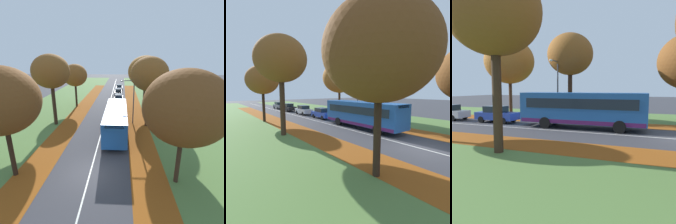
# 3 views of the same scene
# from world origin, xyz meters

# --- Properties ---
(ground_plane) EXTENTS (160.00, 160.00, 0.00)m
(ground_plane) POSITION_xyz_m (0.00, 0.00, 0.00)
(ground_plane) COLOR #38383D
(grass_verge_left) EXTENTS (12.00, 90.00, 0.01)m
(grass_verge_left) POSITION_xyz_m (-9.20, 20.00, 0.00)
(grass_verge_left) COLOR #517538
(grass_verge_left) RESTS_ON ground
(leaf_litter_left) EXTENTS (2.80, 60.00, 0.00)m
(leaf_litter_left) POSITION_xyz_m (-4.60, 14.00, 0.01)
(leaf_litter_left) COLOR #8C4714
(leaf_litter_left) RESTS_ON grass_verge_left
(grass_verge_right) EXTENTS (12.00, 90.00, 0.01)m
(grass_verge_right) POSITION_xyz_m (9.20, 20.00, 0.00)
(grass_verge_right) COLOR #517538
(grass_verge_right) RESTS_ON ground
(leaf_litter_right) EXTENTS (2.80, 60.00, 0.00)m
(leaf_litter_right) POSITION_xyz_m (4.60, 14.00, 0.01)
(leaf_litter_right) COLOR #8C4714
(leaf_litter_right) RESTS_ON grass_verge_right
(road_centre_line) EXTENTS (0.12, 80.00, 0.01)m
(road_centre_line) POSITION_xyz_m (0.00, 20.00, 0.00)
(road_centre_line) COLOR silver
(road_centre_line) RESTS_ON ground
(tree_left_nearest) EXTENTS (5.30, 5.30, 8.37)m
(tree_left_nearest) POSITION_xyz_m (-5.83, -0.51, 5.97)
(tree_left_nearest) COLOR black
(tree_left_nearest) RESTS_ON ground
(tree_left_near) EXTENTS (4.75, 4.75, 9.23)m
(tree_left_near) POSITION_xyz_m (-6.55, 10.27, 7.04)
(tree_left_near) COLOR #382619
(tree_left_near) RESTS_ON ground
(tree_left_mid) EXTENTS (4.34, 4.34, 7.66)m
(tree_left_mid) POSITION_xyz_m (-5.95, 19.32, 5.68)
(tree_left_mid) COLOR black
(tree_left_mid) RESTS_ON ground
(tree_right_near) EXTENTS (4.71, 4.71, 8.95)m
(tree_right_near) POSITION_xyz_m (5.79, 10.47, 6.78)
(tree_right_near) COLOR #382619
(tree_right_near) RESTS_ON ground
(tree_right_mid) EXTENTS (5.74, 5.74, 9.07)m
(tree_right_mid) POSITION_xyz_m (6.24, 18.05, 6.47)
(tree_right_mid) COLOR #422D1E
(tree_right_mid) RESTS_ON ground
(streetlamp_right) EXTENTS (1.89, 0.28, 6.00)m
(streetlamp_right) POSITION_xyz_m (3.67, 11.14, 3.74)
(streetlamp_right) COLOR #47474C
(streetlamp_right) RESTS_ON ground
(bus) EXTENTS (2.70, 10.41, 2.98)m
(bus) POSITION_xyz_m (1.77, 8.05, 1.70)
(bus) COLOR #1E5199
(bus) RESTS_ON ground
(car_blue_lead) EXTENTS (1.85, 4.23, 1.62)m
(car_blue_lead) POSITION_xyz_m (1.88, 16.76, 0.81)
(car_blue_lead) COLOR #233D9E
(car_blue_lead) RESTS_ON ground
(car_silver_following) EXTENTS (1.85, 4.23, 1.62)m
(car_silver_following) POSITION_xyz_m (1.76, 22.80, 0.81)
(car_silver_following) COLOR #B7BABF
(car_silver_following) RESTS_ON ground
(car_black_third_in_line) EXTENTS (1.83, 4.22, 1.62)m
(car_black_third_in_line) POSITION_xyz_m (1.55, 29.37, 0.81)
(car_black_third_in_line) COLOR black
(car_black_third_in_line) RESTS_ON ground
(car_grey_fourth_in_line) EXTENTS (1.80, 4.21, 1.62)m
(car_grey_fourth_in_line) POSITION_xyz_m (1.65, 35.58, 0.81)
(car_grey_fourth_in_line) COLOR slate
(car_grey_fourth_in_line) RESTS_ON ground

